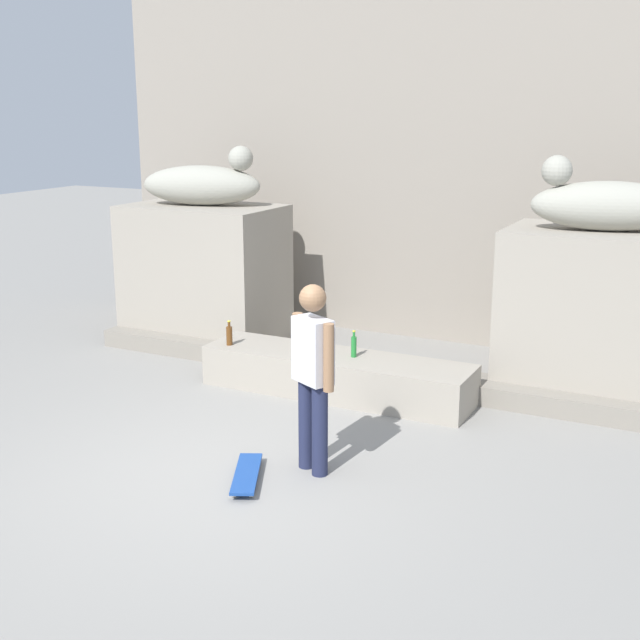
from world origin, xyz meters
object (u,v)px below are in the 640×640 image
Objects in this scene: statue_reclining_left at (204,184)px; statue_reclining_right at (606,204)px; skateboard at (247,474)px; bottle_brown at (229,335)px; skater at (313,370)px; bottle_green at (354,346)px.

statue_reclining_left and statue_reclining_right have the same top height.
skateboard is 2.69m from bottle_brown.
skateboard is (-2.25, -3.55, -2.05)m from statue_reclining_right.
skater is 2.62m from bottle_brown.
skater is at bearing -57.86° from statue_reclining_left.
statue_reclining_left is 5.04m from statue_reclining_right.
statue_reclining_right is 3.80m from skater.
statue_reclining_right is 5.66× the size of bottle_green.
bottle_brown is at bearing -171.69° from bottle_green.
bottle_brown is (1.25, -1.41, -1.55)m from statue_reclining_left.
bottle_green is (-0.08, 2.36, 0.51)m from skateboard.
bottle_green is at bearing 8.31° from bottle_brown.
statue_reclining_left is at bearing 156.15° from bottle_green.
skater reaches higher than bottle_brown.
statue_reclining_left is at bearing -17.03° from skater.
statue_reclining_right is 2.09× the size of skateboard.
statue_reclining_right reaches higher than bottle_green.
statue_reclining_right is 4.33m from bottle_brown.
skateboard is at bearing -65.53° from statue_reclining_left.
bottle_brown is at bearing 6.90° from statue_reclining_right.
skater is 1.05m from skateboard.
statue_reclining_left reaches higher than skateboard.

